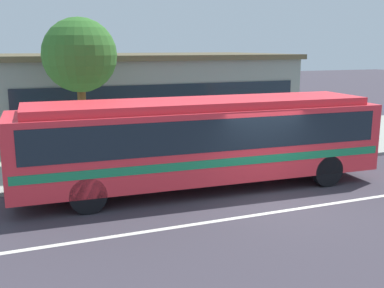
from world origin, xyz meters
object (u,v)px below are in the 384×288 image
at_px(pedestrian_waiting_near_sign, 189,134).
at_px(transit_bus, 202,137).
at_px(bus_stop_sign, 297,117).
at_px(street_tree_near_stop, 80,56).

bearing_deg(pedestrian_waiting_near_sign, transit_bus, -105.09).
relative_size(transit_bus, pedestrian_waiting_near_sign, 7.13).
distance_m(pedestrian_waiting_near_sign, bus_stop_sign, 4.25).
bearing_deg(pedestrian_waiting_near_sign, street_tree_near_stop, 168.25).
bearing_deg(transit_bus, street_tree_near_stop, 124.32).
bearing_deg(pedestrian_waiting_near_sign, bus_stop_sign, -20.08).
bearing_deg(transit_bus, bus_stop_sign, 23.10).
distance_m(transit_bus, pedestrian_waiting_near_sign, 3.70).
height_order(pedestrian_waiting_near_sign, bus_stop_sign, bus_stop_sign).
bearing_deg(street_tree_near_stop, bus_stop_sign, -16.01).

